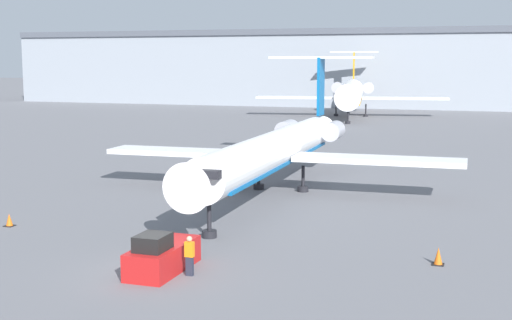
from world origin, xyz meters
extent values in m
plane|color=slate|center=(0.00, 0.00, 0.00)|extent=(600.00, 600.00, 0.00)
cube|color=#8C939E|center=(0.00, 120.00, 7.28)|extent=(180.00, 16.00, 14.55)
cube|color=#4C515B|center=(0.00, 120.00, 15.15)|extent=(180.00, 16.80, 1.20)
cylinder|color=white|center=(-0.44, 19.73, 3.22)|extent=(3.35, 27.40, 2.59)
cone|color=white|center=(-0.03, 5.04, 3.22)|extent=(2.65, 2.14, 2.59)
cube|color=black|center=(-0.05, 5.86, 3.67)|extent=(2.22, 0.76, 0.44)
cone|color=white|center=(-0.86, 34.82, 3.22)|extent=(2.41, 2.91, 2.33)
cube|color=#0C5999|center=(-0.44, 19.73, 2.37)|extent=(3.02, 24.66, 0.20)
cube|color=white|center=(6.69, 21.30, 2.63)|extent=(11.83, 3.23, 0.36)
cube|color=white|center=(-7.64, 20.90, 2.63)|extent=(11.83, 3.23, 0.36)
cylinder|color=#ADADB7|center=(1.24, 31.27, 3.54)|extent=(1.65, 2.82, 1.57)
cylinder|color=#ADADB7|center=(-2.76, 31.16, 3.54)|extent=(1.65, 2.82, 1.57)
cube|color=#0C5999|center=(-0.88, 35.39, 7.10)|extent=(0.30, 2.21, 5.18)
cube|color=white|center=(-0.88, 35.39, 9.69)|extent=(9.38, 2.06, 0.20)
cylinder|color=black|center=(-0.09, 7.07, 0.96)|extent=(0.24, 0.24, 1.92)
cylinder|color=black|center=(-0.09, 7.07, 0.20)|extent=(0.80, 0.80, 0.40)
cylinder|color=black|center=(-2.18, 21.65, 0.96)|extent=(0.24, 0.24, 1.92)
cylinder|color=black|center=(-2.18, 21.65, 0.20)|extent=(0.80, 0.80, 0.40)
cylinder|color=black|center=(1.19, 21.75, 0.96)|extent=(0.24, 0.24, 1.92)
cylinder|color=black|center=(1.19, 21.75, 0.20)|extent=(0.80, 0.80, 0.40)
cube|color=#B21919|center=(0.28, 0.73, 0.61)|extent=(1.83, 4.42, 1.22)
cube|color=black|center=(0.28, -0.25, 1.57)|extent=(1.28, 1.59, 0.70)
cube|color=black|center=(0.28, 2.85, 0.43)|extent=(1.65, 0.30, 0.73)
cube|color=#232838|center=(1.70, 0.47, 0.43)|extent=(0.32, 0.20, 0.86)
cube|color=orange|center=(1.70, 0.47, 1.20)|extent=(0.40, 0.24, 0.68)
sphere|color=tan|center=(1.70, 0.47, 1.67)|extent=(0.25, 0.25, 0.25)
cube|color=black|center=(-11.99, 5.83, 0.02)|extent=(0.55, 0.55, 0.04)
cone|color=orange|center=(-11.99, 5.83, 0.39)|extent=(0.39, 0.39, 0.69)
cube|color=black|center=(11.99, 5.73, 0.02)|extent=(0.55, 0.55, 0.04)
cone|color=orange|center=(11.99, 5.73, 0.43)|extent=(0.40, 0.40, 0.79)
cylinder|color=white|center=(-8.96, 90.20, 4.04)|extent=(8.26, 27.26, 3.86)
cone|color=white|center=(-6.48, 75.37, 4.04)|extent=(4.31, 3.68, 3.86)
cube|color=black|center=(-6.68, 76.59, 4.71)|extent=(3.35, 1.23, 0.44)
cone|color=white|center=(-11.53, 105.61, 4.04)|extent=(4.12, 4.76, 3.47)
cube|color=orange|center=(-8.96, 90.20, 2.79)|extent=(7.43, 24.53, 0.20)
cube|color=white|center=(-0.32, 93.02, 3.17)|extent=(14.43, 5.48, 0.36)
cube|color=white|center=(-18.03, 90.05, 3.17)|extent=(14.43, 5.48, 0.36)
cylinder|color=#ADADB7|center=(-8.04, 101.85, 4.52)|extent=(2.47, 3.29, 2.00)
cylinder|color=#ADADB7|center=(-13.62, 100.92, 4.52)|extent=(2.47, 3.29, 2.00)
cube|color=orange|center=(-11.67, 106.44, 8.47)|extent=(0.60, 2.21, 5.00)
cube|color=white|center=(-11.67, 106.44, 10.97)|extent=(9.17, 3.26, 0.20)
cylinder|color=black|center=(-6.90, 77.88, 1.06)|extent=(0.24, 0.24, 2.11)
cylinder|color=black|center=(-6.90, 77.88, 0.20)|extent=(0.80, 0.80, 0.40)
cylinder|color=black|center=(-11.75, 91.71, 1.06)|extent=(0.24, 0.24, 2.11)
cylinder|color=black|center=(-11.75, 91.71, 0.20)|extent=(0.80, 0.80, 0.40)
cylinder|color=black|center=(-6.81, 92.54, 1.06)|extent=(0.24, 0.24, 2.11)
cylinder|color=black|center=(-6.81, 92.54, 0.20)|extent=(0.80, 0.80, 0.40)
camera|label=1|loc=(14.29, -27.50, 9.46)|focal=50.00mm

